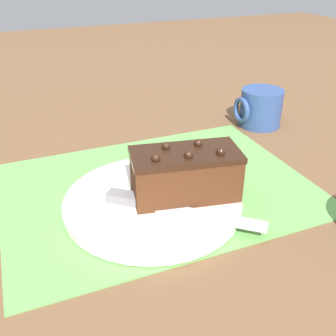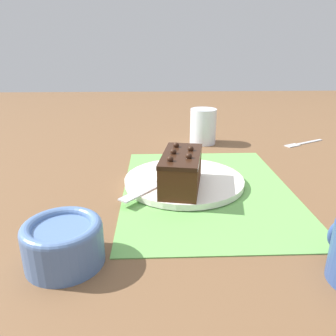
# 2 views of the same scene
# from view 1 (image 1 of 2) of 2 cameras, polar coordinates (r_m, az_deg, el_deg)

# --- Properties ---
(ground_plane) EXTENTS (3.00, 3.00, 0.00)m
(ground_plane) POSITION_cam_1_polar(r_m,az_deg,el_deg) (0.61, -1.50, -2.94)
(ground_plane) COLOR brown
(placemat_woven) EXTENTS (0.46, 0.34, 0.00)m
(placemat_woven) POSITION_cam_1_polar(r_m,az_deg,el_deg) (0.61, -1.50, -2.78)
(placemat_woven) COLOR #609E4C
(placemat_woven) RESTS_ON ground_plane
(cake_plate) EXTENTS (0.25, 0.25, 0.01)m
(cake_plate) POSITION_cam_1_polar(r_m,az_deg,el_deg) (0.56, -2.24, -4.85)
(cake_plate) COLOR white
(cake_plate) RESTS_ON placemat_woven
(chocolate_cake) EXTENTS (0.16, 0.10, 0.08)m
(chocolate_cake) POSITION_cam_1_polar(r_m,az_deg,el_deg) (0.55, 2.51, -0.81)
(chocolate_cake) COLOR #472614
(chocolate_cake) RESTS_ON cake_plate
(serving_knife) EXTENTS (0.18, 0.16, 0.01)m
(serving_knife) POSITION_cam_1_polar(r_m,az_deg,el_deg) (0.53, -1.59, -5.37)
(serving_knife) COLOR slate
(serving_knife) RESTS_ON cake_plate
(coffee_mug) EXTENTS (0.09, 0.08, 0.08)m
(coffee_mug) POSITION_cam_1_polar(r_m,az_deg,el_deg) (0.84, 13.22, 8.50)
(coffee_mug) COLOR navy
(coffee_mug) RESTS_ON ground_plane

